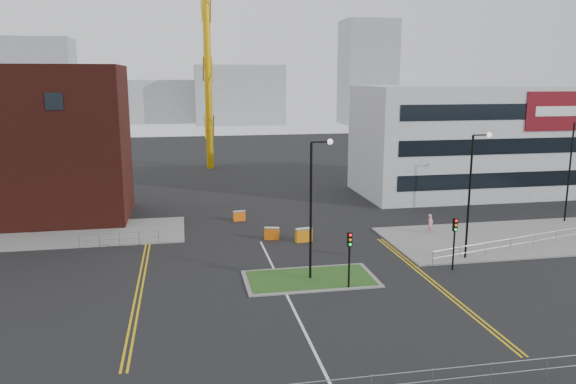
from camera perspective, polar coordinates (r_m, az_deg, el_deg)
ground at (r=29.50m, az=1.95°, el=-14.49°), size 200.00×200.00×0.00m
pavement_left at (r=51.52m, az=-26.31°, el=-4.12°), size 28.00×8.00×0.12m
pavement_right at (r=50.31m, az=23.48°, el=-4.23°), size 24.00×10.00×0.12m
island_kerb at (r=37.07m, az=2.27°, el=-8.81°), size 8.60×4.60×0.08m
grass_island at (r=37.06m, az=2.27°, el=-8.78°), size 8.00×4.00×0.12m
office_block at (r=66.38m, az=18.13°, el=5.04°), size 25.00×12.20×12.00m
streetlamp_island at (r=35.60m, az=2.68°, el=-0.65°), size 1.46×0.36×9.18m
streetlamp_right_near at (r=41.77m, az=18.25°, el=0.61°), size 1.46×0.36×9.18m
streetlamp_right_far at (r=56.04m, az=26.92°, el=2.62°), size 1.46×0.36×9.18m
traffic_light_island at (r=34.90m, az=6.27°, el=-5.80°), size 0.28×0.33×3.65m
traffic_light_right at (r=39.64m, az=16.58°, el=-4.09°), size 0.28×0.33×3.65m
railing_left at (r=45.79m, az=-16.78°, el=-4.37°), size 6.05×0.05×1.10m
railing_right at (r=47.31m, az=23.72°, el=-4.31°), size 19.05×5.05×1.10m
centre_line at (r=31.27m, az=1.13°, el=-12.90°), size 0.15×30.00×0.01m
yellow_left_a at (r=38.23m, az=-14.91°, el=-8.61°), size 0.12×24.00×0.01m
yellow_left_b at (r=38.21m, az=-14.46°, el=-8.60°), size 0.12×24.00×0.01m
yellow_right_a at (r=37.66m, az=14.30°, el=-8.90°), size 0.12×20.00×0.01m
yellow_right_b at (r=37.78m, az=14.72°, el=-8.85°), size 0.12×20.00×0.01m
skyline_a at (r=149.77m, az=-24.27°, el=9.90°), size 18.00×12.00×22.00m
skyline_b at (r=156.71m, az=-4.97°, el=9.80°), size 24.00×12.00×16.00m
skyline_c at (r=159.18m, az=8.09°, el=11.92°), size 14.00×12.00×28.00m
skyline_d at (r=165.98m, az=-11.59°, el=9.02°), size 30.00×12.00×12.00m
pedestrian at (r=48.61m, az=14.26°, el=-3.18°), size 0.74×0.69×1.69m
barrier_left at (r=51.60m, az=-4.98°, el=-2.39°), size 1.14×0.47×0.93m
barrier_mid at (r=45.61m, az=-1.66°, el=-4.18°), size 1.25×0.70×1.00m
barrier_right at (r=44.98m, az=1.61°, el=-4.33°), size 1.38×0.63×1.12m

